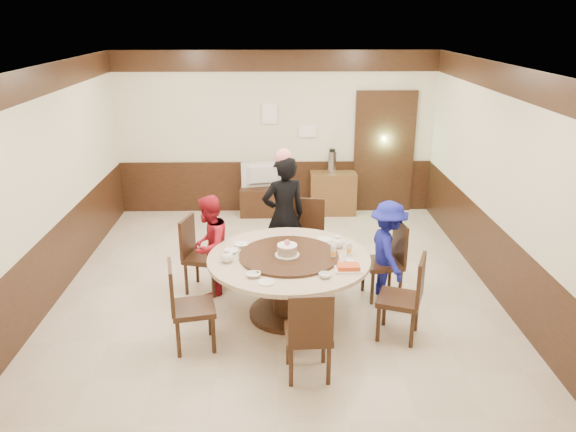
{
  "coord_description": "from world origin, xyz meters",
  "views": [
    {
      "loc": [
        -0.01,
        -6.65,
        3.36
      ],
      "look_at": [
        0.13,
        -0.39,
        1.1
      ],
      "focal_mm": 35.0,
      "sensor_mm": 36.0,
      "label": 1
    }
  ],
  "objects_px": {
    "birthday_cake": "(287,250)",
    "television": "(264,175)",
    "person_red": "(210,246)",
    "thermos": "(332,162)",
    "person_standing": "(284,216)",
    "banquet_table": "(289,274)",
    "side_cabinet": "(333,193)",
    "tv_stand": "(265,201)",
    "shrimp_platter": "(348,268)",
    "person_blue": "(388,251)"
  },
  "relations": [
    {
      "from": "side_cabinet",
      "to": "person_blue",
      "type": "bearing_deg",
      "value": -83.54
    },
    {
      "from": "television",
      "to": "shrimp_platter",
      "type": "bearing_deg",
      "value": 92.27
    },
    {
      "from": "television",
      "to": "side_cabinet",
      "type": "xyz_separation_m",
      "value": [
        1.21,
        0.03,
        -0.35
      ]
    },
    {
      "from": "birthday_cake",
      "to": "thermos",
      "type": "xyz_separation_m",
      "value": [
        0.86,
        3.6,
        0.09
      ]
    },
    {
      "from": "birthday_cake",
      "to": "tv_stand",
      "type": "relative_size",
      "value": 0.33
    },
    {
      "from": "shrimp_platter",
      "to": "side_cabinet",
      "type": "height_order",
      "value": "shrimp_platter"
    },
    {
      "from": "person_standing",
      "to": "television",
      "type": "bearing_deg",
      "value": -102.58
    },
    {
      "from": "person_red",
      "to": "person_blue",
      "type": "distance_m",
      "value": 2.2
    },
    {
      "from": "person_blue",
      "to": "birthday_cake",
      "type": "relative_size",
      "value": 4.46
    },
    {
      "from": "television",
      "to": "thermos",
      "type": "distance_m",
      "value": 1.2
    },
    {
      "from": "person_blue",
      "to": "shrimp_platter",
      "type": "height_order",
      "value": "person_blue"
    },
    {
      "from": "person_blue",
      "to": "thermos",
      "type": "relative_size",
      "value": 3.3
    },
    {
      "from": "person_red",
      "to": "side_cabinet",
      "type": "xyz_separation_m",
      "value": [
        1.84,
        2.99,
        -0.27
      ]
    },
    {
      "from": "person_red",
      "to": "tv_stand",
      "type": "bearing_deg",
      "value": -174.82
    },
    {
      "from": "side_cabinet",
      "to": "person_red",
      "type": "bearing_deg",
      "value": -121.61
    },
    {
      "from": "shrimp_platter",
      "to": "side_cabinet",
      "type": "distance_m",
      "value": 3.97
    },
    {
      "from": "shrimp_platter",
      "to": "television",
      "type": "bearing_deg",
      "value": 103.97
    },
    {
      "from": "shrimp_platter",
      "to": "tv_stand",
      "type": "bearing_deg",
      "value": 103.97
    },
    {
      "from": "person_blue",
      "to": "banquet_table",
      "type": "bearing_deg",
      "value": 102.97
    },
    {
      "from": "banquet_table",
      "to": "shrimp_platter",
      "type": "height_order",
      "value": "shrimp_platter"
    },
    {
      "from": "shrimp_platter",
      "to": "side_cabinet",
      "type": "relative_size",
      "value": 0.38
    },
    {
      "from": "person_standing",
      "to": "tv_stand",
      "type": "height_order",
      "value": "person_standing"
    },
    {
      "from": "person_standing",
      "to": "birthday_cake",
      "type": "bearing_deg",
      "value": 71.14
    },
    {
      "from": "birthday_cake",
      "to": "shrimp_platter",
      "type": "bearing_deg",
      "value": -27.97
    },
    {
      "from": "person_red",
      "to": "television",
      "type": "xyz_separation_m",
      "value": [
        0.63,
        2.96,
        0.08
      ]
    },
    {
      "from": "birthday_cake",
      "to": "shrimp_platter",
      "type": "height_order",
      "value": "birthday_cake"
    },
    {
      "from": "banquet_table",
      "to": "person_blue",
      "type": "relative_size",
      "value": 1.48
    },
    {
      "from": "person_red",
      "to": "birthday_cake",
      "type": "xyz_separation_m",
      "value": [
        0.95,
        -0.61,
        0.2
      ]
    },
    {
      "from": "side_cabinet",
      "to": "thermos",
      "type": "bearing_deg",
      "value": 180.0
    },
    {
      "from": "person_standing",
      "to": "birthday_cake",
      "type": "distance_m",
      "value": 1.18
    },
    {
      "from": "person_red",
      "to": "person_blue",
      "type": "relative_size",
      "value": 1.03
    },
    {
      "from": "person_standing",
      "to": "birthday_cake",
      "type": "xyz_separation_m",
      "value": [
        0.02,
        -1.18,
        0.02
      ]
    },
    {
      "from": "birthday_cake",
      "to": "television",
      "type": "xyz_separation_m",
      "value": [
        -0.32,
        3.57,
        -0.12
      ]
    },
    {
      "from": "person_standing",
      "to": "person_blue",
      "type": "relative_size",
      "value": 1.32
    },
    {
      "from": "person_red",
      "to": "tv_stand",
      "type": "height_order",
      "value": "person_red"
    },
    {
      "from": "person_blue",
      "to": "television",
      "type": "bearing_deg",
      "value": 20.26
    },
    {
      "from": "banquet_table",
      "to": "television",
      "type": "xyz_separation_m",
      "value": [
        -0.34,
        3.54,
        0.19
      ]
    },
    {
      "from": "banquet_table",
      "to": "person_standing",
      "type": "bearing_deg",
      "value": 91.89
    },
    {
      "from": "birthday_cake",
      "to": "thermos",
      "type": "relative_size",
      "value": 0.74
    },
    {
      "from": "person_blue",
      "to": "television",
      "type": "distance_m",
      "value": 3.48
    },
    {
      "from": "person_red",
      "to": "television",
      "type": "distance_m",
      "value": 3.03
    },
    {
      "from": "television",
      "to": "side_cabinet",
      "type": "height_order",
      "value": "television"
    },
    {
      "from": "tv_stand",
      "to": "thermos",
      "type": "xyz_separation_m",
      "value": [
        1.18,
        0.03,
        0.69
      ]
    },
    {
      "from": "person_red",
      "to": "thermos",
      "type": "relative_size",
      "value": 3.4
    },
    {
      "from": "side_cabinet",
      "to": "person_standing",
      "type": "bearing_deg",
      "value": -110.59
    },
    {
      "from": "person_standing",
      "to": "tv_stand",
      "type": "distance_m",
      "value": 2.47
    },
    {
      "from": "birthday_cake",
      "to": "television",
      "type": "distance_m",
      "value": 3.58
    },
    {
      "from": "tv_stand",
      "to": "person_blue",
      "type": "bearing_deg",
      "value": -63.32
    },
    {
      "from": "side_cabinet",
      "to": "shrimp_platter",
      "type": "bearing_deg",
      "value": -93.4
    },
    {
      "from": "tv_stand",
      "to": "thermos",
      "type": "bearing_deg",
      "value": 1.46
    }
  ]
}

